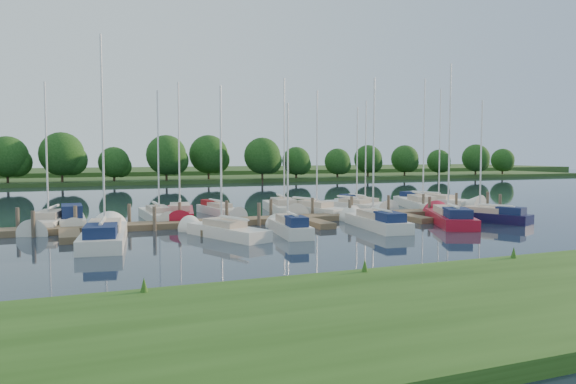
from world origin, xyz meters
name	(u,v)px	position (x,y,z in m)	size (l,w,h in m)	color
ground	(350,236)	(0.00, 0.00, 0.00)	(260.00, 260.00, 0.00)	#182131
near_bank	(570,291)	(0.00, -16.00, 0.25)	(90.00, 10.00, 0.50)	#224513
dock	(302,219)	(0.00, 7.31, 0.20)	(40.00, 6.00, 0.40)	brown
mooring_pilings	(296,213)	(0.00, 8.43, 0.60)	(38.24, 2.84, 2.00)	#473D33
far_shore	(155,179)	(0.00, 75.00, 0.30)	(180.00, 30.00, 0.60)	#25451A
distant_hill	(137,172)	(0.00, 100.00, 0.70)	(220.00, 40.00, 1.40)	#365324
treeline	(133,160)	(-5.38, 62.11, 3.89)	(146.05, 8.85, 8.06)	#38281C
sailboat_n_0	(50,224)	(-17.15, 10.80, 0.28)	(3.37, 7.98, 10.22)	silver
motorboat	(72,221)	(-15.72, 10.94, 0.38)	(1.66, 5.75, 1.90)	silver
sailboat_n_2	(159,217)	(-9.59, 12.48, 0.27)	(2.00, 7.87, 10.07)	silver
sailboat_n_3	(180,216)	(-7.97, 12.54, 0.28)	(3.41, 8.51, 10.82)	#A30F23
sailboat_n_4	(219,211)	(-4.29, 14.63, 0.31)	(2.44, 6.73, 8.58)	silver
sailboat_n_5	(284,209)	(1.13, 13.82, 0.28)	(3.53, 9.30, 11.74)	silver
sailboat_n_6	(314,212)	(2.81, 11.23, 0.28)	(4.17, 8.15, 10.50)	silver
sailboat_n_7	(355,206)	(8.12, 13.99, 0.27)	(3.16, 7.53, 9.44)	silver
sailboat_n_8	(363,205)	(9.52, 15.01, 0.31)	(2.19, 8.05, 10.16)	silver
sailboat_n_9	(422,206)	(13.79, 11.85, 0.28)	(4.80, 9.47, 12.10)	silver
sailboat_n_10	(435,202)	(17.61, 15.00, 0.31)	(4.57, 9.26, 11.64)	silver
sailboat_s_0	(104,237)	(-14.20, 2.91, 0.33)	(3.38, 9.70, 12.19)	silver
sailboat_s_1	(224,233)	(-7.35, 2.37, 0.28)	(3.80, 7.29, 9.47)	silver
sailboat_s_2	(289,229)	(-3.25, 1.95, 0.34)	(2.29, 6.56, 8.62)	silver
sailboat_s_3	(376,223)	(3.27, 2.46, 0.33)	(2.79, 8.28, 10.56)	silver
sailboat_s_4	(449,219)	(9.39, 2.46, 0.34)	(5.64, 9.05, 11.90)	#A30F23
sailboat_s_5	(485,217)	(12.64, 2.48, 0.33)	(4.18, 7.05, 9.33)	#101237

